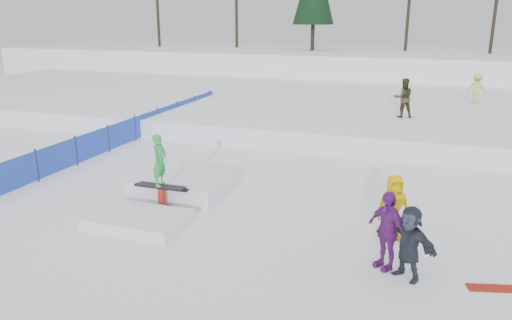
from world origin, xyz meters
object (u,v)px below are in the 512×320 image
(walker_ygreen, at_px, (477,89))
(spectator_yellow, at_px, (393,207))
(safety_fence, at_px, (135,128))
(spectator_purple, at_px, (387,230))
(walker_olive, at_px, (403,98))
(spectator_dark, at_px, (409,243))
(jib_rail_feature, at_px, (172,192))

(walker_ygreen, bearing_deg, spectator_yellow, 92.48)
(safety_fence, height_order, spectator_purple, spectator_purple)
(walker_olive, distance_m, spectator_purple, 12.71)
(spectator_purple, bearing_deg, safety_fence, -175.45)
(safety_fence, xyz_separation_m, spectator_dark, (11.47, -8.12, 0.22))
(jib_rail_feature, bearing_deg, spectator_purple, -17.80)
(safety_fence, bearing_deg, spectator_yellow, -29.73)
(safety_fence, bearing_deg, walker_ygreen, 34.88)
(walker_ygreen, distance_m, spectator_purple, 17.70)
(jib_rail_feature, bearing_deg, spectator_dark, -18.92)
(jib_rail_feature, bearing_deg, spectator_yellow, -4.00)
(safety_fence, distance_m, walker_ygreen, 16.87)
(walker_olive, relative_size, jib_rail_feature, 0.39)
(spectator_purple, bearing_deg, walker_ygreen, 120.80)
(spectator_dark, bearing_deg, spectator_yellow, 139.31)
(spectator_purple, xyz_separation_m, spectator_yellow, (0.02, 1.53, -0.06))
(walker_olive, xyz_separation_m, jib_rail_feature, (-5.64, -10.72, -1.35))
(walker_olive, bearing_deg, walker_ygreen, -142.99)
(spectator_purple, relative_size, jib_rail_feature, 0.39)
(spectator_purple, xyz_separation_m, jib_rail_feature, (-6.10, 1.96, -0.55))
(spectator_yellow, bearing_deg, spectator_dark, -98.81)
(spectator_purple, distance_m, jib_rail_feature, 6.43)
(spectator_dark, bearing_deg, safety_fence, -179.80)
(walker_ygreen, height_order, spectator_yellow, walker_ygreen)
(walker_ygreen, height_order, spectator_purple, walker_ygreen)
(walker_olive, height_order, spectator_dark, walker_olive)
(walker_ygreen, distance_m, spectator_yellow, 16.19)
(spectator_yellow, xyz_separation_m, jib_rail_feature, (-6.12, 0.43, -0.49))
(safety_fence, distance_m, spectator_purple, 13.50)
(walker_olive, bearing_deg, jib_rail_feature, 43.72)
(safety_fence, xyz_separation_m, jib_rail_feature, (4.90, -5.86, -0.25))
(walker_olive, relative_size, walker_ygreen, 1.12)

